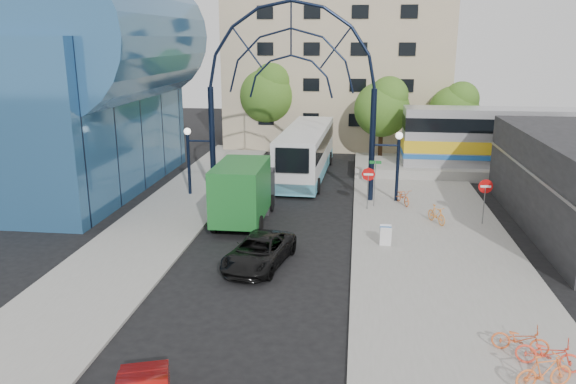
# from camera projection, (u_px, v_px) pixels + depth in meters

# --- Properties ---
(ground) EXTENTS (120.00, 120.00, 0.00)m
(ground) POSITION_uv_depth(u_px,v_px,m) (249.00, 295.00, 22.37)
(ground) COLOR black
(ground) RESTS_ON ground
(sidewalk_east) EXTENTS (8.00, 56.00, 0.12)m
(sidewalk_east) POSITION_uv_depth(u_px,v_px,m) (441.00, 264.00, 25.23)
(sidewalk_east) COLOR gray
(sidewalk_east) RESTS_ON ground
(plaza_west) EXTENTS (5.00, 50.00, 0.12)m
(plaza_west) POSITION_uv_depth(u_px,v_px,m) (147.00, 236.00, 28.86)
(plaza_west) COLOR gray
(plaza_west) RESTS_ON ground
(gateway_arch) EXTENTS (13.64, 0.44, 12.10)m
(gateway_arch) POSITION_uv_depth(u_px,v_px,m) (291.00, 61.00, 33.50)
(gateway_arch) COLOR black
(gateway_arch) RESTS_ON ground
(stop_sign) EXTENTS (0.80, 0.07, 2.50)m
(stop_sign) POSITION_uv_depth(u_px,v_px,m) (368.00, 178.00, 32.75)
(stop_sign) COLOR slate
(stop_sign) RESTS_ON sidewalk_east
(do_not_enter_sign) EXTENTS (0.76, 0.07, 2.48)m
(do_not_enter_sign) POSITION_uv_depth(u_px,v_px,m) (485.00, 191.00, 30.11)
(do_not_enter_sign) COLOR slate
(do_not_enter_sign) RESTS_ON sidewalk_east
(street_name_sign) EXTENTS (0.70, 0.70, 2.80)m
(street_name_sign) POSITION_uv_depth(u_px,v_px,m) (375.00, 174.00, 33.24)
(street_name_sign) COLOR slate
(street_name_sign) RESTS_ON sidewalk_east
(sandwich_board) EXTENTS (0.55, 0.61, 0.99)m
(sandwich_board) POSITION_uv_depth(u_px,v_px,m) (386.00, 233.00, 27.22)
(sandwich_board) COLOR white
(sandwich_board) RESTS_ON sidewalk_east
(transit_hall) EXTENTS (16.50, 18.00, 14.50)m
(transit_hall) POSITION_uv_depth(u_px,v_px,m) (61.00, 89.00, 36.76)
(transit_hall) COLOR #2D5C8A
(transit_hall) RESTS_ON ground
(apartment_block) EXTENTS (20.00, 12.10, 14.00)m
(apartment_block) POSITION_uv_depth(u_px,v_px,m) (337.00, 69.00, 53.74)
(apartment_block) COLOR tan
(apartment_block) RESTS_ON ground
(train_platform) EXTENTS (32.00, 5.00, 0.80)m
(train_platform) POSITION_uv_depth(u_px,v_px,m) (575.00, 173.00, 40.94)
(train_platform) COLOR gray
(train_platform) RESTS_ON ground
(tree_north_a) EXTENTS (4.48, 4.48, 7.00)m
(tree_north_a) POSITION_uv_depth(u_px,v_px,m) (384.00, 106.00, 45.23)
(tree_north_a) COLOR #382314
(tree_north_a) RESTS_ON ground
(tree_north_b) EXTENTS (5.12, 5.12, 8.00)m
(tree_north_b) POSITION_uv_depth(u_px,v_px,m) (269.00, 92.00, 50.07)
(tree_north_b) COLOR #382314
(tree_north_b) RESTS_ON ground
(tree_north_c) EXTENTS (4.16, 4.16, 6.50)m
(tree_north_c) POSITION_uv_depth(u_px,v_px,m) (456.00, 108.00, 46.52)
(tree_north_c) COLOR #382314
(tree_north_c) RESTS_ON ground
(city_bus) EXTENTS (3.47, 13.13, 3.57)m
(city_bus) POSITION_uv_depth(u_px,v_px,m) (306.00, 151.00, 41.16)
(city_bus) COLOR silver
(city_bus) RESTS_ON ground
(green_truck) EXTENTS (2.69, 6.86, 3.45)m
(green_truck) POSITION_uv_depth(u_px,v_px,m) (244.00, 191.00, 31.04)
(green_truck) COLOR black
(green_truck) RESTS_ON ground
(black_suv) EXTENTS (3.13, 5.17, 1.34)m
(black_suv) POSITION_uv_depth(u_px,v_px,m) (259.00, 252.00, 25.07)
(black_suv) COLOR black
(black_suv) RESTS_ON ground
(bike_near_a) EXTENTS (1.21, 1.94, 0.96)m
(bike_near_a) POSITION_uv_depth(u_px,v_px,m) (403.00, 196.00, 34.08)
(bike_near_a) COLOR orange
(bike_near_a) RESTS_ON sidewalk_east
(bike_near_b) EXTENTS (1.14, 1.68, 0.99)m
(bike_near_b) POSITION_uv_depth(u_px,v_px,m) (436.00, 214.00, 30.55)
(bike_near_b) COLOR orange
(bike_near_b) RESTS_ON sidewalk_east
(bike_far_a) EXTENTS (1.99, 1.21, 0.99)m
(bike_far_a) POSITION_uv_depth(u_px,v_px,m) (548.00, 353.00, 17.09)
(bike_far_a) COLOR #FE4D32
(bike_far_a) RESTS_ON sidewalk_east
(bike_far_b) EXTENTS (1.85, 1.02, 1.07)m
(bike_far_b) POSITION_uv_depth(u_px,v_px,m) (544.00, 372.00, 16.06)
(bike_far_b) COLOR orange
(bike_far_b) RESTS_ON sidewalk_east
(bike_far_c) EXTENTS (1.85, 1.02, 0.92)m
(bike_far_c) POSITION_uv_depth(u_px,v_px,m) (520.00, 339.00, 17.96)
(bike_far_c) COLOR orange
(bike_far_c) RESTS_ON sidewalk_east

